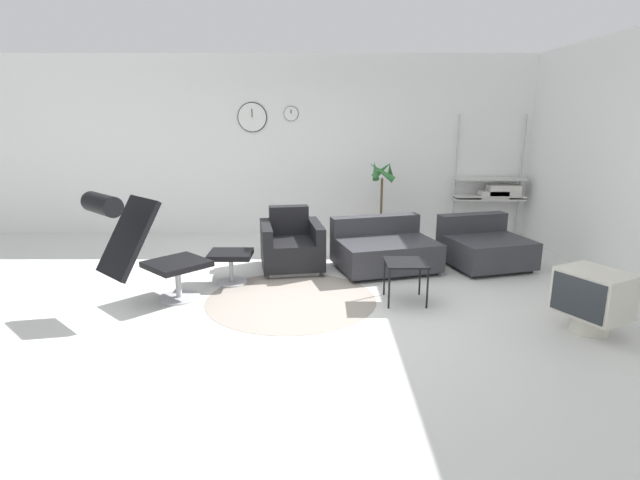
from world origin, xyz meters
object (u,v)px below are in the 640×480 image
(ottoman, at_px, (231,260))
(couch_low, at_px, (384,251))
(armchair_red, at_px, (292,247))
(shelf_unit, at_px, (495,191))
(side_table, at_px, (406,266))
(potted_plant, at_px, (381,214))
(couch_second, at_px, (485,248))
(crt_television, at_px, (593,298))
(lounge_chair, at_px, (142,242))

(ottoman, xyz_separation_m, couch_low, (1.83, 0.55, -0.04))
(armchair_red, bearing_deg, shelf_unit, -160.12)
(side_table, bearing_deg, shelf_unit, 57.07)
(couch_low, bearing_deg, potted_plant, -110.17)
(couch_second, bearing_deg, crt_television, 83.72)
(ottoman, relative_size, couch_second, 0.42)
(side_table, bearing_deg, couch_second, 45.92)
(potted_plant, bearing_deg, side_table, -90.78)
(couch_second, height_order, potted_plant, potted_plant)
(couch_low, relative_size, couch_second, 1.20)
(couch_second, height_order, side_table, couch_second)
(side_table, bearing_deg, armchair_red, 137.00)
(crt_television, bearing_deg, ottoman, 40.57)
(couch_low, relative_size, potted_plant, 1.10)
(couch_low, xyz_separation_m, potted_plant, (0.11, 1.33, 0.20))
(couch_second, height_order, crt_television, couch_second)
(ottoman, xyz_separation_m, crt_television, (3.46, -1.33, 0.05))
(couch_low, relative_size, crt_television, 1.97)
(armchair_red, distance_m, couch_second, 2.48)
(lounge_chair, bearing_deg, side_table, 47.59)
(armchair_red, height_order, side_table, armchair_red)
(ottoman, bearing_deg, couch_low, 16.83)
(crt_television, bearing_deg, shelf_unit, -33.57)
(lounge_chair, relative_size, ottoman, 2.49)
(couch_second, bearing_deg, potted_plant, -60.56)
(ottoman, distance_m, couch_low, 1.92)
(ottoman, height_order, potted_plant, potted_plant)
(lounge_chair, distance_m, potted_plant, 3.77)
(shelf_unit, bearing_deg, side_table, -122.93)
(ottoman, relative_size, shelf_unit, 0.25)
(potted_plant, distance_m, shelf_unit, 1.91)
(armchair_red, xyz_separation_m, potted_plant, (1.28, 1.30, 0.15))
(crt_television, height_order, shelf_unit, shelf_unit)
(ottoman, xyz_separation_m, couch_second, (3.14, 0.68, -0.04))
(couch_low, distance_m, couch_second, 1.31)
(armchair_red, relative_size, crt_television, 1.32)
(armchair_red, xyz_separation_m, couch_low, (1.17, -0.02, -0.04))
(ottoman, distance_m, potted_plant, 2.71)
(crt_television, xyz_separation_m, shelf_unit, (0.33, 3.64, 0.41))
(side_table, relative_size, crt_television, 0.62)
(lounge_chair, distance_m, couch_second, 4.15)
(side_table, height_order, shelf_unit, shelf_unit)
(lounge_chair, height_order, potted_plant, potted_plant)
(ottoman, relative_size, potted_plant, 0.38)
(side_table, height_order, crt_television, crt_television)
(couch_low, relative_size, shelf_unit, 0.73)
(lounge_chair, relative_size, couch_second, 1.04)
(shelf_unit, bearing_deg, armchair_red, -151.04)
(potted_plant, bearing_deg, armchair_red, -134.61)
(ottoman, distance_m, couch_second, 3.21)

